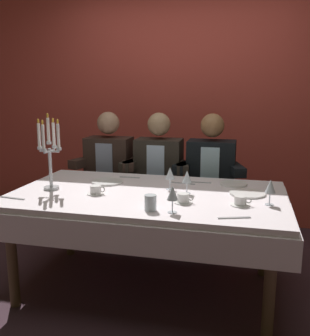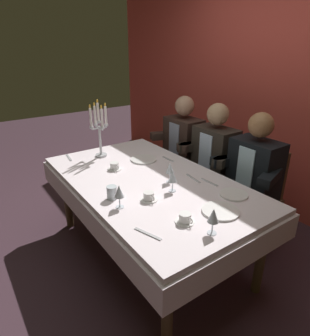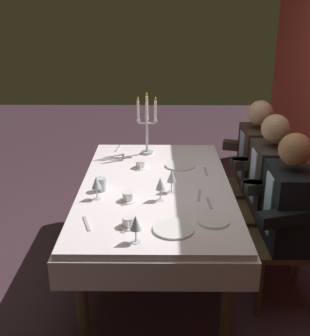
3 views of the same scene
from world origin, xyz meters
name	(u,v)px [view 2 (image 2 of 3)]	position (x,y,z in m)	size (l,w,h in m)	color
ground_plane	(149,253)	(0.00, 0.00, 0.00)	(12.00, 12.00, 0.00)	#3E2831
back_wall	(282,86)	(0.00, 1.66, 1.35)	(6.00, 0.12, 2.70)	#CE483C
dining_table	(149,192)	(0.00, 0.00, 0.62)	(1.94, 1.14, 0.74)	white
candelabra	(99,130)	(-0.70, -0.08, 1.00)	(0.19, 0.19, 0.55)	silver
dinner_plate_0	(234,194)	(0.58, 0.36, 0.75)	(0.20, 0.20, 0.01)	white
dinner_plate_1	(144,159)	(-0.38, 0.20, 0.75)	(0.24, 0.24, 0.01)	white
dinner_plate_2	(220,211)	(0.68, 0.11, 0.75)	(0.25, 0.25, 0.01)	white
wine_glass_0	(173,177)	(0.27, 0.03, 0.85)	(0.07, 0.07, 0.16)	silver
wine_glass_1	(119,192)	(0.25, -0.40, 0.85)	(0.07, 0.07, 0.16)	silver
wine_glass_2	(170,169)	(0.14, 0.11, 0.85)	(0.07, 0.07, 0.16)	silver
wine_glass_3	(213,216)	(0.82, -0.10, 0.85)	(0.07, 0.07, 0.16)	silver
water_tumbler_0	(112,193)	(0.12, -0.39, 0.79)	(0.07, 0.07, 0.10)	silver
coffee_cup_0	(149,197)	(0.28, -0.19, 0.77)	(0.13, 0.12, 0.06)	white
coffee_cup_1	(185,218)	(0.64, -0.16, 0.77)	(0.13, 0.12, 0.06)	white
coffee_cup_2	(115,166)	(-0.34, -0.13, 0.77)	(0.13, 0.12, 0.06)	white
knife_0	(148,234)	(0.61, -0.41, 0.74)	(0.19, 0.02, 0.01)	#B7B7BC
spoon_1	(209,182)	(0.32, 0.36, 0.74)	(0.17, 0.02, 0.01)	#B7B7BC
knife_2	(69,157)	(-0.84, -0.36, 0.74)	(0.19, 0.02, 0.01)	#B7B7BC
fork_3	(168,159)	(-0.26, 0.40, 0.74)	(0.17, 0.02, 0.01)	#B7B7BC
knife_4	(193,178)	(0.20, 0.31, 0.74)	(0.19, 0.02, 0.01)	#B7B7BC
seated_diner_0	(184,141)	(-0.61, 0.89, 0.74)	(0.63, 0.48, 1.24)	brown
seated_diner_1	(215,154)	(-0.12, 0.89, 0.74)	(0.63, 0.48, 1.24)	brown
seated_diner_2	(255,169)	(0.36, 0.89, 0.74)	(0.63, 0.48, 1.24)	brown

